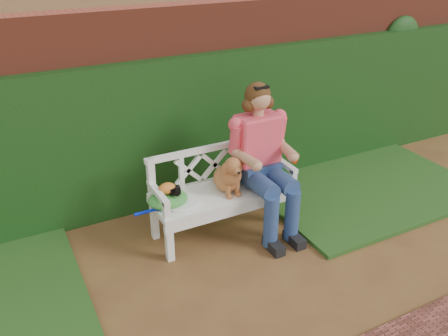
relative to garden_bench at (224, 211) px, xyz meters
name	(u,v)px	position (x,y,z in m)	size (l,w,h in m)	color
ground	(224,289)	(-0.44, -0.83, -0.24)	(60.00, 60.00, 0.00)	brown
brick_wall	(145,110)	(-0.44, 1.07, 0.86)	(10.00, 0.30, 2.20)	brown
ivy_hedge	(154,137)	(-0.44, 0.85, 0.61)	(10.00, 0.18, 1.70)	#1B4117
grass_right	(360,185)	(1.96, 0.07, -0.21)	(2.60, 2.00, 0.05)	#193914
garden_bench	(224,211)	(0.00, 0.00, 0.00)	(1.58, 0.60, 0.48)	white
seated_woman	(260,155)	(0.40, -0.02, 0.57)	(0.69, 0.92, 1.62)	#EA2D3F
dog	(228,173)	(0.04, -0.02, 0.46)	(0.29, 0.39, 0.43)	brown
tennis_racket	(179,203)	(-0.51, -0.04, 0.26)	(0.71, 0.30, 0.03)	silver
green_bag	(168,199)	(-0.61, 0.01, 0.31)	(0.40, 0.31, 0.14)	#168716
camera_item	(175,190)	(-0.55, -0.03, 0.41)	(0.10, 0.08, 0.07)	black
baseball_glove	(167,188)	(-0.61, 0.01, 0.43)	(0.17, 0.13, 0.11)	orange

